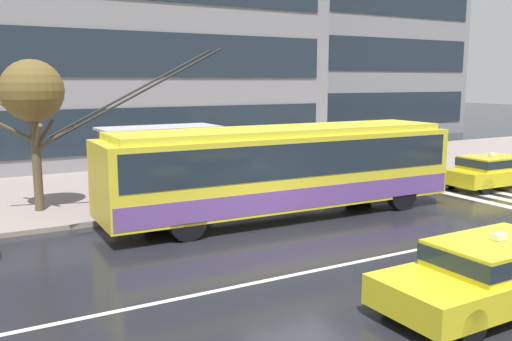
% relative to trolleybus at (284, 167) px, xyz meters
% --- Properties ---
extents(ground_plane, '(160.00, 160.00, 0.00)m').
position_rel_trolleybus_xyz_m(ground_plane, '(-1.58, -3.36, -1.53)').
color(ground_plane, black).
extents(sidewalk_slab, '(80.00, 10.00, 0.14)m').
position_rel_trolleybus_xyz_m(sidewalk_slab, '(-1.58, 6.60, -1.46)').
color(sidewalk_slab, gray).
rests_on(sidewalk_slab, ground_plane).
extents(crosswalk_stripe_edge_near, '(0.44, 4.40, 0.01)m').
position_rel_trolleybus_xyz_m(crosswalk_stripe_edge_near, '(7.18, -1.88, -1.53)').
color(crosswalk_stripe_edge_near, beige).
rests_on(crosswalk_stripe_edge_near, ground_plane).
extents(crosswalk_stripe_inner_a, '(0.44, 4.40, 0.01)m').
position_rel_trolleybus_xyz_m(crosswalk_stripe_inner_a, '(8.08, -1.88, -1.53)').
color(crosswalk_stripe_inner_a, beige).
rests_on(crosswalk_stripe_inner_a, ground_plane).
extents(lane_centre_line, '(72.00, 0.14, 0.01)m').
position_rel_trolleybus_xyz_m(lane_centre_line, '(-1.58, -4.56, -1.53)').
color(lane_centre_line, silver).
rests_on(lane_centre_line, ground_plane).
extents(trolleybus, '(12.38, 2.71, 5.04)m').
position_rel_trolleybus_xyz_m(trolleybus, '(0.00, 0.00, 0.00)').
color(trolleybus, yellow).
rests_on(trolleybus, ground_plane).
extents(taxi_oncoming_near, '(4.58, 1.86, 1.39)m').
position_rel_trolleybus_xyz_m(taxi_oncoming_near, '(-0.35, -7.76, -0.83)').
color(taxi_oncoming_near, yellow).
rests_on(taxi_oncoming_near, ground_plane).
extents(taxi_ahead_of_bus, '(4.26, 1.90, 1.39)m').
position_rel_trolleybus_xyz_m(taxi_ahead_of_bus, '(9.55, -0.16, -0.83)').
color(taxi_ahead_of_bus, yellow).
rests_on(taxi_ahead_of_bus, ground_plane).
extents(bus_shelter, '(3.93, 1.77, 2.52)m').
position_rel_trolleybus_xyz_m(bus_shelter, '(-2.83, 3.53, 0.51)').
color(bus_shelter, gray).
rests_on(bus_shelter, sidewalk_slab).
extents(pedestrian_at_shelter, '(1.42, 1.42, 1.93)m').
position_rel_trolleybus_xyz_m(pedestrian_at_shelter, '(-4.45, 3.70, 0.20)').
color(pedestrian_at_shelter, brown).
rests_on(pedestrian_at_shelter, sidewalk_slab).
extents(pedestrian_approaching_curb, '(1.44, 1.44, 1.94)m').
position_rel_trolleybus_xyz_m(pedestrian_approaching_curb, '(-0.62, 4.56, 0.17)').
color(pedestrian_approaching_curb, navy).
rests_on(pedestrian_approaching_curb, sidewalk_slab).
extents(pedestrian_walking_past, '(0.49, 0.49, 1.63)m').
position_rel_trolleybus_xyz_m(pedestrian_walking_past, '(-3.31, 2.48, -0.43)').
color(pedestrian_walking_past, navy).
rests_on(pedestrian_walking_past, sidewalk_slab).
extents(street_tree_bare, '(2.51, 1.89, 4.67)m').
position_rel_trolleybus_xyz_m(street_tree_bare, '(-6.61, 3.89, 2.24)').
color(street_tree_bare, brown).
rests_on(street_tree_bare, sidewalk_slab).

